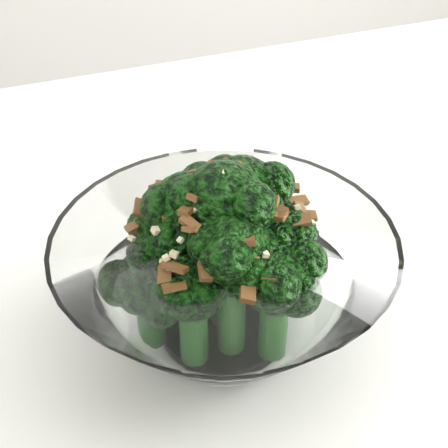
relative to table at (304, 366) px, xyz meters
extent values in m
cube|color=white|center=(0.00, 0.00, 0.05)|extent=(1.33, 1.01, 0.04)
cylinder|color=white|center=(-0.06, -0.02, 0.07)|extent=(0.08, 0.08, 0.01)
cylinder|color=#195015|center=(-0.02, 0.01, 0.10)|extent=(0.02, 0.02, 0.04)
sphere|color=#12440C|center=(-0.02, 0.01, 0.13)|extent=(0.04, 0.04, 0.04)
cylinder|color=#195015|center=(-0.04, -0.05, 0.10)|extent=(0.02, 0.02, 0.05)
sphere|color=#12440C|center=(-0.04, -0.05, 0.14)|extent=(0.04, 0.04, 0.04)
cylinder|color=#195015|center=(-0.05, 0.00, 0.11)|extent=(0.02, 0.02, 0.07)
sphere|color=#12440C|center=(-0.05, 0.00, 0.16)|extent=(0.04, 0.04, 0.04)
cylinder|color=#195015|center=(-0.11, -0.03, 0.10)|extent=(0.02, 0.02, 0.04)
sphere|color=#12440C|center=(-0.11, -0.03, 0.12)|extent=(0.04, 0.04, 0.04)
cylinder|color=#195015|center=(-0.08, -0.01, 0.11)|extent=(0.02, 0.02, 0.07)
sphere|color=#12440C|center=(-0.08, -0.01, 0.16)|extent=(0.05, 0.05, 0.05)
cylinder|color=#195015|center=(-0.09, -0.05, 0.10)|extent=(0.02, 0.02, 0.05)
sphere|color=#12440C|center=(-0.09, -0.05, 0.13)|extent=(0.04, 0.04, 0.04)
cylinder|color=#195015|center=(-0.06, -0.04, 0.11)|extent=(0.02, 0.02, 0.07)
sphere|color=#12440C|center=(-0.06, -0.04, 0.15)|extent=(0.04, 0.04, 0.04)
cylinder|color=#195015|center=(-0.03, -0.02, 0.10)|extent=(0.02, 0.02, 0.05)
sphere|color=#12440C|center=(-0.03, -0.02, 0.14)|extent=(0.04, 0.04, 0.04)
cylinder|color=#195015|center=(-0.09, 0.00, 0.10)|extent=(0.02, 0.02, 0.05)
sphere|color=#12440C|center=(-0.09, 0.00, 0.14)|extent=(0.04, 0.04, 0.04)
cylinder|color=#195015|center=(-0.06, -0.02, 0.12)|extent=(0.02, 0.02, 0.08)
sphere|color=#12440C|center=(-0.06, -0.02, 0.17)|extent=(0.05, 0.05, 0.05)
cylinder|color=#195015|center=(-0.06, 0.02, 0.10)|extent=(0.02, 0.02, 0.04)
sphere|color=#12440C|center=(-0.06, 0.02, 0.13)|extent=(0.04, 0.04, 0.04)
cube|color=brown|center=(-0.03, 0.01, 0.16)|extent=(0.01, 0.01, 0.00)
cube|color=brown|center=(-0.07, -0.04, 0.17)|extent=(0.01, 0.01, 0.01)
cube|color=brown|center=(-0.03, 0.02, 0.15)|extent=(0.01, 0.01, 0.01)
cube|color=brown|center=(-0.02, -0.02, 0.16)|extent=(0.01, 0.01, 0.01)
cube|color=brown|center=(-0.05, -0.05, 0.17)|extent=(0.02, 0.01, 0.01)
cube|color=brown|center=(-0.08, 0.02, 0.15)|extent=(0.01, 0.01, 0.01)
cube|color=brown|center=(-0.08, -0.03, 0.17)|extent=(0.01, 0.01, 0.01)
cube|color=brown|center=(-0.04, -0.03, 0.17)|extent=(0.01, 0.01, 0.00)
cube|color=brown|center=(-0.09, 0.02, 0.16)|extent=(0.01, 0.01, 0.01)
cube|color=brown|center=(-0.06, -0.07, 0.15)|extent=(0.01, 0.02, 0.01)
cube|color=brown|center=(-0.03, 0.01, 0.16)|extent=(0.01, 0.01, 0.01)
cube|color=brown|center=(-0.04, -0.03, 0.17)|extent=(0.01, 0.01, 0.01)
cube|color=brown|center=(-0.08, -0.02, 0.18)|extent=(0.01, 0.01, 0.01)
cube|color=brown|center=(-0.08, -0.04, 0.17)|extent=(0.01, 0.01, 0.01)
cube|color=brown|center=(-0.04, -0.04, 0.17)|extent=(0.01, 0.01, 0.01)
cube|color=brown|center=(-0.04, 0.00, 0.17)|extent=(0.02, 0.01, 0.01)
cube|color=brown|center=(-0.02, -0.03, 0.16)|extent=(0.01, 0.01, 0.00)
cube|color=brown|center=(-0.07, 0.02, 0.16)|extent=(0.01, 0.01, 0.01)
cube|color=brown|center=(-0.10, -0.05, 0.15)|extent=(0.01, 0.01, 0.01)
cube|color=brown|center=(-0.08, 0.01, 0.17)|extent=(0.02, 0.01, 0.01)
cube|color=brown|center=(-0.10, 0.01, 0.16)|extent=(0.01, 0.01, 0.01)
cube|color=brown|center=(-0.02, 0.00, 0.16)|extent=(0.02, 0.01, 0.00)
cube|color=brown|center=(-0.08, -0.04, 0.17)|extent=(0.01, 0.01, 0.01)
cube|color=brown|center=(-0.01, 0.01, 0.15)|extent=(0.01, 0.01, 0.01)
cube|color=brown|center=(-0.11, -0.01, 0.15)|extent=(0.01, 0.01, 0.01)
cube|color=brown|center=(-0.05, 0.02, 0.16)|extent=(0.01, 0.01, 0.01)
cube|color=brown|center=(-0.07, 0.00, 0.18)|extent=(0.01, 0.01, 0.01)
cube|color=brown|center=(-0.09, 0.01, 0.16)|extent=(0.01, 0.01, 0.01)
cube|color=brown|center=(-0.10, -0.05, 0.16)|extent=(0.01, 0.01, 0.01)
cube|color=brown|center=(-0.09, -0.01, 0.17)|extent=(0.01, 0.01, 0.01)
cube|color=brown|center=(-0.06, -0.05, 0.16)|extent=(0.02, 0.02, 0.01)
cube|color=brown|center=(-0.06, -0.05, 0.17)|extent=(0.01, 0.01, 0.01)
cube|color=brown|center=(-0.10, -0.06, 0.15)|extent=(0.01, 0.01, 0.01)
cube|color=brown|center=(-0.06, -0.05, 0.16)|extent=(0.02, 0.01, 0.01)
cube|color=brown|center=(-0.11, 0.00, 0.16)|extent=(0.01, 0.01, 0.01)
cube|color=brown|center=(-0.05, -0.06, 0.15)|extent=(0.01, 0.01, 0.01)
cube|color=brown|center=(-0.02, -0.05, 0.15)|extent=(0.01, 0.01, 0.01)
cube|color=brown|center=(-0.04, -0.03, 0.17)|extent=(0.01, 0.01, 0.01)
cube|color=brown|center=(-0.06, 0.00, 0.18)|extent=(0.01, 0.01, 0.01)
cube|color=brown|center=(-0.08, -0.06, 0.16)|extent=(0.01, 0.01, 0.01)
cube|color=brown|center=(-0.10, 0.00, 0.16)|extent=(0.01, 0.01, 0.00)
cube|color=brown|center=(-0.06, -0.01, 0.19)|extent=(0.01, 0.01, 0.00)
cube|color=brown|center=(-0.07, -0.02, 0.18)|extent=(0.01, 0.01, 0.01)
cube|color=brown|center=(-0.05, 0.03, 0.15)|extent=(0.02, 0.01, 0.01)
cube|color=brown|center=(-0.07, 0.00, 0.18)|extent=(0.01, 0.01, 0.01)
cube|color=brown|center=(-0.09, -0.01, 0.17)|extent=(0.01, 0.02, 0.01)
cube|color=brown|center=(-0.03, 0.02, 0.16)|extent=(0.01, 0.01, 0.01)
cube|color=brown|center=(-0.10, -0.02, 0.17)|extent=(0.01, 0.01, 0.00)
cube|color=brown|center=(-0.01, -0.02, 0.15)|extent=(0.01, 0.01, 0.01)
cube|color=brown|center=(-0.06, -0.01, 0.18)|extent=(0.01, 0.01, 0.01)
cube|color=brown|center=(-0.05, -0.02, 0.18)|extent=(0.01, 0.01, 0.01)
cube|color=beige|center=(-0.07, 0.00, 0.18)|extent=(0.00, 0.00, 0.00)
cube|color=beige|center=(-0.08, -0.03, 0.18)|extent=(0.00, 0.00, 0.00)
cube|color=beige|center=(-0.10, -0.05, 0.15)|extent=(0.00, 0.00, 0.00)
cube|color=beige|center=(-0.02, 0.01, 0.16)|extent=(0.00, 0.00, 0.00)
cube|color=beige|center=(-0.06, -0.02, 0.19)|extent=(0.00, 0.00, 0.00)
cube|color=beige|center=(-0.10, -0.05, 0.16)|extent=(0.00, 0.00, 0.00)
cube|color=beige|center=(-0.06, 0.00, 0.18)|extent=(0.01, 0.01, 0.01)
cube|color=beige|center=(-0.07, 0.02, 0.16)|extent=(0.00, 0.00, 0.00)
cube|color=beige|center=(-0.02, -0.02, 0.16)|extent=(0.00, 0.00, 0.00)
cube|color=beige|center=(-0.05, 0.01, 0.17)|extent=(0.01, 0.01, 0.01)
cube|color=beige|center=(-0.09, -0.05, 0.16)|extent=(0.01, 0.01, 0.00)
cube|color=beige|center=(-0.09, -0.04, 0.16)|extent=(0.00, 0.00, 0.00)
cube|color=beige|center=(-0.03, 0.00, 0.17)|extent=(0.01, 0.01, 0.00)
cube|color=beige|center=(-0.05, 0.02, 0.16)|extent=(0.00, 0.01, 0.00)
cube|color=beige|center=(-0.05, -0.04, 0.17)|extent=(0.01, 0.01, 0.01)
cube|color=beige|center=(-0.10, -0.01, 0.16)|extent=(0.00, 0.00, 0.00)
cube|color=beige|center=(-0.08, -0.03, 0.17)|extent=(0.00, 0.00, 0.00)
cube|color=beige|center=(-0.10, -0.05, 0.16)|extent=(0.00, 0.00, 0.00)
cube|color=beige|center=(-0.10, -0.03, 0.16)|extent=(0.01, 0.01, 0.00)
cube|color=beige|center=(-0.05, 0.00, 0.17)|extent=(0.00, 0.00, 0.00)
cube|color=beige|center=(-0.02, -0.03, 0.16)|extent=(0.00, 0.00, 0.00)
cube|color=beige|center=(-0.11, -0.02, 0.15)|extent=(0.01, 0.01, 0.00)
cube|color=beige|center=(-0.02, -0.03, 0.16)|extent=(0.00, 0.00, 0.00)
cube|color=beige|center=(-0.09, 0.02, 0.16)|extent=(0.01, 0.01, 0.00)
cube|color=beige|center=(-0.05, -0.06, 0.16)|extent=(0.00, 0.00, 0.00)
cube|color=beige|center=(-0.03, 0.03, 0.15)|extent=(0.00, 0.00, 0.00)
cube|color=beige|center=(-0.05, -0.05, 0.16)|extent=(0.00, 0.01, 0.00)
cube|color=beige|center=(-0.07, -0.01, 0.18)|extent=(0.01, 0.01, 0.00)
cube|color=beige|center=(-0.07, -0.01, 0.18)|extent=(0.01, 0.01, 0.00)
camera|label=1|loc=(-0.12, -0.32, 0.38)|focal=55.00mm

